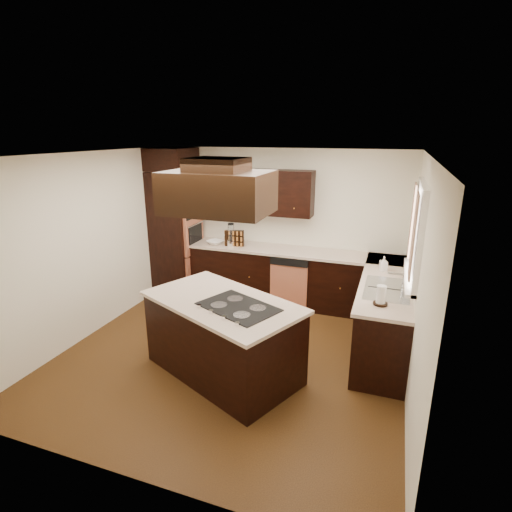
% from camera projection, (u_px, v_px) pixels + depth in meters
% --- Properties ---
extents(floor, '(4.20, 4.20, 0.02)m').
position_uv_depth(floor, '(233.00, 353.00, 5.19)').
color(floor, brown).
rests_on(floor, ground).
extents(ceiling, '(4.20, 4.20, 0.02)m').
position_uv_depth(ceiling, '(230.00, 154.00, 4.44)').
color(ceiling, white).
rests_on(ceiling, ground).
extents(wall_back, '(4.20, 0.02, 2.50)m').
position_uv_depth(wall_back, '(280.00, 225.00, 6.71)').
color(wall_back, white).
rests_on(wall_back, ground).
extents(wall_front, '(4.20, 0.02, 2.50)m').
position_uv_depth(wall_front, '(120.00, 346.00, 2.91)').
color(wall_front, white).
rests_on(wall_front, ground).
extents(wall_left, '(0.02, 4.20, 2.50)m').
position_uv_depth(wall_left, '(90.00, 245.00, 5.48)').
color(wall_left, white).
rests_on(wall_left, ground).
extents(wall_right, '(0.02, 4.20, 2.50)m').
position_uv_depth(wall_right, '(419.00, 282.00, 4.14)').
color(wall_right, white).
rests_on(wall_right, ground).
extents(oven_column, '(0.65, 0.75, 2.12)m').
position_uv_depth(oven_column, '(176.00, 233.00, 6.97)').
color(oven_column, black).
rests_on(oven_column, floor).
extents(wall_oven_face, '(0.05, 0.62, 0.78)m').
position_uv_depth(wall_oven_face, '(194.00, 231.00, 6.84)').
color(wall_oven_face, '#D27452').
rests_on(wall_oven_face, oven_column).
extents(base_cabinets_back, '(2.93, 0.60, 0.88)m').
position_uv_depth(base_cabinets_back, '(276.00, 276.00, 6.66)').
color(base_cabinets_back, black).
rests_on(base_cabinets_back, floor).
extents(base_cabinets_right, '(0.60, 2.40, 0.88)m').
position_uv_depth(base_cabinets_right, '(384.00, 313.00, 5.29)').
color(base_cabinets_right, black).
rests_on(base_cabinets_right, floor).
extents(countertop_back, '(2.93, 0.63, 0.04)m').
position_uv_depth(countertop_back, '(276.00, 250.00, 6.51)').
color(countertop_back, beige).
rests_on(countertop_back, base_cabinets_back).
extents(countertop_right, '(0.63, 2.40, 0.04)m').
position_uv_depth(countertop_right, '(386.00, 281.00, 5.16)').
color(countertop_right, beige).
rests_on(countertop_right, base_cabinets_right).
extents(upper_cabinets, '(2.00, 0.34, 0.72)m').
position_uv_depth(upper_cabinets, '(253.00, 191.00, 6.52)').
color(upper_cabinets, black).
rests_on(upper_cabinets, wall_back).
extents(dishwasher_front, '(0.60, 0.05, 0.72)m').
position_uv_depth(dishwasher_front, '(289.00, 287.00, 6.32)').
color(dishwasher_front, '#D27452').
rests_on(dishwasher_front, floor).
extents(window_frame, '(0.06, 1.32, 1.12)m').
position_uv_depth(window_frame, '(418.00, 232.00, 4.53)').
color(window_frame, white).
rests_on(window_frame, wall_right).
extents(window_pane, '(0.00, 1.20, 1.00)m').
position_uv_depth(window_pane, '(420.00, 233.00, 4.52)').
color(window_pane, white).
rests_on(window_pane, wall_right).
extents(curtain_left, '(0.02, 0.34, 0.90)m').
position_uv_depth(curtain_left, '(414.00, 236.00, 4.16)').
color(curtain_left, beige).
rests_on(curtain_left, wall_right).
extents(curtain_right, '(0.02, 0.34, 0.90)m').
position_uv_depth(curtain_right, '(412.00, 220.00, 4.91)').
color(curtain_right, beige).
rests_on(curtain_right, wall_right).
extents(sink_rim, '(0.52, 0.84, 0.01)m').
position_uv_depth(sink_rim, '(387.00, 289.00, 4.83)').
color(sink_rim, silver).
rests_on(sink_rim, countertop_right).
extents(island, '(2.00, 1.60, 0.88)m').
position_uv_depth(island, '(223.00, 338.00, 4.65)').
color(island, black).
rests_on(island, floor).
extents(island_top, '(2.08, 1.69, 0.04)m').
position_uv_depth(island_top, '(222.00, 302.00, 4.52)').
color(island_top, beige).
rests_on(island_top, island).
extents(cooktop, '(0.99, 0.85, 0.01)m').
position_uv_depth(cooktop, '(238.00, 307.00, 4.33)').
color(cooktop, black).
rests_on(cooktop, island_top).
extents(range_hood, '(1.05, 0.72, 0.42)m').
position_uv_depth(range_hood, '(218.00, 192.00, 4.01)').
color(range_hood, black).
rests_on(range_hood, ceiling).
extents(hood_duct, '(0.55, 0.50, 0.13)m').
position_uv_depth(hood_duct, '(217.00, 164.00, 3.93)').
color(hood_duct, black).
rests_on(hood_duct, ceiling).
extents(blender_base, '(0.15, 0.15, 0.10)m').
position_uv_depth(blender_base, '(231.00, 243.00, 6.67)').
color(blender_base, silver).
rests_on(blender_base, countertop_back).
extents(blender_pitcher, '(0.13, 0.13, 0.26)m').
position_uv_depth(blender_pitcher, '(231.00, 232.00, 6.61)').
color(blender_pitcher, silver).
rests_on(blender_pitcher, blender_base).
extents(spice_rack, '(0.32, 0.16, 0.26)m').
position_uv_depth(spice_rack, '(234.00, 238.00, 6.64)').
color(spice_rack, black).
rests_on(spice_rack, countertop_back).
extents(mixing_bowl, '(0.33, 0.33, 0.06)m').
position_uv_depth(mixing_bowl, '(215.00, 242.00, 6.76)').
color(mixing_bowl, white).
rests_on(mixing_bowl, countertop_back).
extents(soap_bottle, '(0.12, 0.12, 0.20)m').
position_uv_depth(soap_bottle, '(384.00, 263.00, 5.45)').
color(soap_bottle, white).
rests_on(soap_bottle, countertop_right).
extents(paper_towel, '(0.12, 0.12, 0.22)m').
position_uv_depth(paper_towel, '(381.00, 295.00, 4.36)').
color(paper_towel, white).
rests_on(paper_towel, countertop_right).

